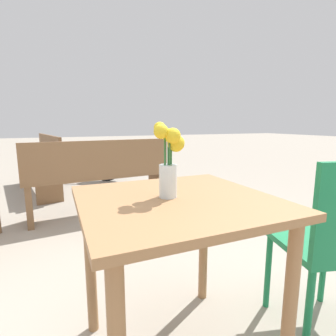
% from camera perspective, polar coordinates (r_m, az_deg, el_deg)
% --- Properties ---
extents(table_front, '(0.76, 0.74, 0.73)m').
position_cam_1_polar(table_front, '(1.10, 1.87, -12.68)').
color(table_front, '#9E7047').
rests_on(table_front, ground_plane).
extents(flower_vase, '(0.14, 0.12, 0.30)m').
position_cam_1_polar(flower_vase, '(1.03, 0.17, 1.69)').
color(flower_vase, silver).
rests_on(flower_vase, table_front).
extents(cafe_chair, '(0.49, 0.49, 0.88)m').
position_cam_1_polar(cafe_chair, '(1.44, 32.67, -12.92)').
color(cafe_chair, '#197A47').
rests_on(cafe_chair, ground_plane).
extents(bench_near, '(1.57, 0.48, 0.85)m').
position_cam_1_polar(bench_near, '(2.97, -14.54, -1.62)').
color(bench_near, brown).
rests_on(bench_near, ground_plane).
extents(bench_middle, '(0.64, 1.66, 0.85)m').
position_cam_1_polar(bench_middle, '(4.41, -25.38, 1.44)').
color(bench_middle, brown).
rests_on(bench_middle, ground_plane).
extents(bicycle, '(1.36, 0.72, 0.71)m').
position_cam_1_polar(bicycle, '(4.93, -18.34, 1.01)').
color(bicycle, black).
rests_on(bicycle, ground_plane).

